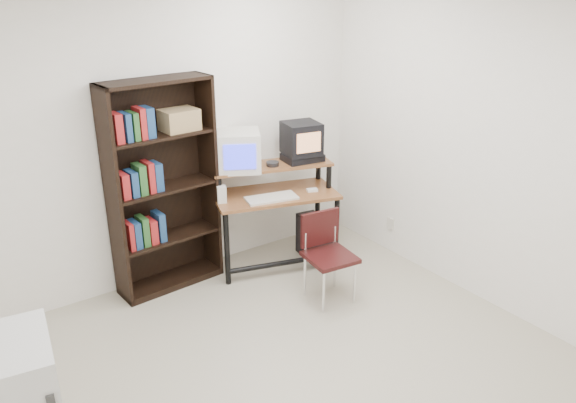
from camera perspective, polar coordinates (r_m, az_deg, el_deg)
floor at (r=4.06m, az=1.16°, el=-18.56°), size 4.00×4.00×0.01m
back_wall at (r=5.01m, az=-12.49°, el=6.09°), size 4.00×0.01×2.60m
right_wall at (r=4.76m, az=21.12°, el=4.25°), size 0.01×4.00×2.60m
computer_desk at (r=5.29m, az=-1.39°, el=0.39°), size 1.26×0.88×0.98m
crt_monitor at (r=5.14m, az=-5.02°, el=5.16°), size 0.51×0.51×0.36m
vcr at (r=5.37m, az=1.46°, el=4.46°), size 0.39×0.31×0.08m
crt_tv at (r=5.32m, az=1.38°, el=6.43°), size 0.38×0.37×0.30m
cd_spindle at (r=5.23m, az=-1.57°, el=3.78°), size 0.12×0.12×0.05m
keyboard at (r=5.12m, az=-1.69°, el=0.28°), size 0.51×0.31×0.03m
mousepad at (r=5.29m, az=2.37°, el=0.85°), size 0.27×0.24×0.01m
mouse at (r=5.30m, az=2.47°, el=1.13°), size 0.11×0.09×0.03m
desk_speaker at (r=5.05m, az=-6.76°, el=0.65°), size 0.10×0.10×0.17m
pc_tower at (r=5.56m, az=2.77°, el=-3.81°), size 0.26×0.47×0.42m
school_chair at (r=4.81m, az=3.91°, el=-4.73°), size 0.43×0.43×0.77m
bookshelf at (r=4.95m, az=-12.75°, el=1.64°), size 0.95×0.37×1.86m
wall_outlet at (r=5.76m, az=10.35°, el=-2.21°), size 0.02×0.08×0.12m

